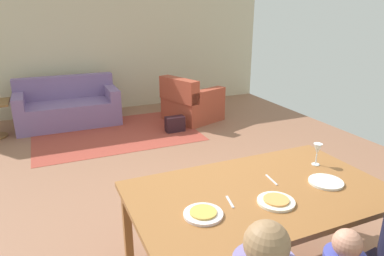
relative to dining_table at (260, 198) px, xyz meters
name	(u,v)px	position (x,y,z in m)	size (l,w,h in m)	color
ground_plane	(169,175)	(-0.01, 1.93, -0.71)	(6.62, 6.64, 0.02)	#916148
back_wall	(109,42)	(-0.01, 5.30, 0.65)	(6.62, 0.10, 2.70)	beige
dining_table	(260,198)	(0.00, 0.00, 0.00)	(1.84, 1.09, 0.76)	#955C2D
plate_near_man	(203,214)	(-0.51, -0.12, 0.07)	(0.25, 0.25, 0.02)	white
pizza_near_man	(203,212)	(-0.51, -0.12, 0.09)	(0.17, 0.17, 0.01)	gold
plate_near_child	(276,202)	(0.00, -0.18, 0.07)	(0.25, 0.25, 0.02)	white
pizza_near_child	(276,200)	(0.00, -0.18, 0.09)	(0.17, 0.17, 0.01)	#E7964B
plate_near_woman	(326,182)	(0.51, -0.10, 0.07)	(0.25, 0.25, 0.02)	white
wine_glass	(317,150)	(0.66, 0.18, 0.20)	(0.07, 0.07, 0.19)	silver
fork	(230,202)	(-0.28, -0.05, 0.07)	(0.02, 0.15, 0.01)	silver
knife	(271,180)	(0.17, 0.10, 0.07)	(0.01, 0.17, 0.01)	silver
area_rug	(116,133)	(-0.30, 3.71, -0.69)	(2.60, 1.80, 0.01)	#A13E31
couch	(68,107)	(-0.95, 4.56, -0.39)	(1.72, 0.86, 0.82)	slate
armchair	(191,103)	(1.14, 3.89, -0.38)	(1.10, 1.09, 0.82)	#A4442E
handbag	(175,124)	(0.64, 3.41, -0.57)	(0.32, 0.16, 0.26)	black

